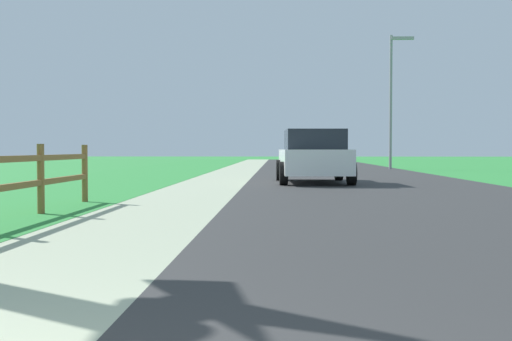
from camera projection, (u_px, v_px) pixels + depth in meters
name	position (u px, v px, depth m)	size (l,w,h in m)	color
ground_plane	(256.00, 173.00, 26.37)	(120.00, 120.00, 0.00)	#2F8B3B
road_asphalt	(337.00, 172.00, 28.24)	(7.00, 66.00, 0.01)	#313131
curb_concrete	(190.00, 171.00, 28.47)	(6.00, 66.00, 0.01)	#A8B292
grass_verge	(156.00, 171.00, 28.52)	(5.00, 66.00, 0.00)	#2F8B3B
parked_suv_white	(313.00, 156.00, 18.92)	(2.21, 4.35, 1.56)	white
street_lamp	(393.00, 90.00, 31.60)	(1.17, 0.20, 6.59)	gray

